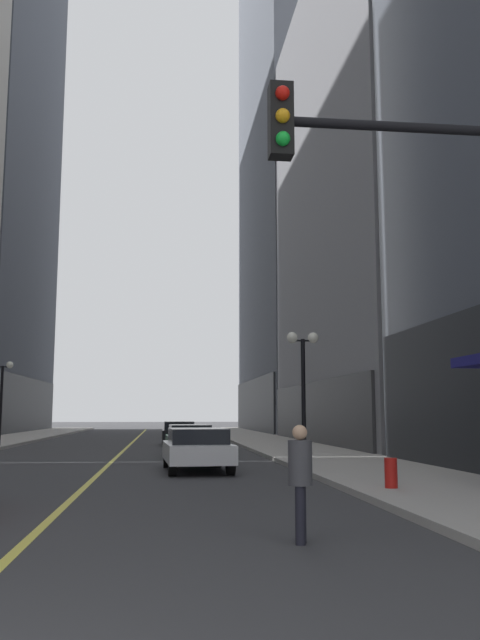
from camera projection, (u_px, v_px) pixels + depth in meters
ground_plane at (129, 445)px, 37.29m from camera, size 200.00×200.00×0.00m
sidewalk_right at (274, 443)px, 38.23m from camera, size 4.50×78.00×0.15m
lane_centre_stripe at (129, 445)px, 37.29m from camera, size 0.16×70.00×0.01m
building_right_mid at (423, 202)px, 40.83m from camera, size 14.39×24.00×29.54m
building_right_far at (321, 166)px, 67.60m from camera, size 14.19×26.00×53.82m
car_white at (197, 448)px, 20.44m from camera, size 2.12×4.32×1.32m
car_green at (189, 440)px, 26.83m from camera, size 1.92×4.39×1.32m
car_black at (179, 432)px, 37.13m from camera, size 1.87×4.54×1.32m
pedestrian_with_orange_bag at (300, 474)px, 9.24m from camera, size 0.42×0.42×1.62m
traffic_light_near_right at (461, 246)px, 7.83m from camera, size 3.43×0.34×5.65m
street_lamp_left_far at (2, 384)px, 33.96m from camera, size 1.06×0.36×4.43m
street_lamp_right_mid at (303, 368)px, 21.64m from camera, size 1.06×0.36×4.43m
fire_hydrant_right at (391, 476)px, 14.60m from camera, size 0.28×0.28×0.80m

